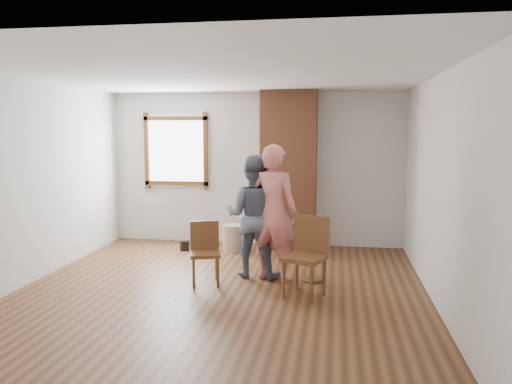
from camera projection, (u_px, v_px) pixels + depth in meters
ground at (219, 294)px, 6.02m from camera, size 5.50×5.50×0.00m
room_shell at (224, 142)px, 6.40m from camera, size 5.04×5.52×2.62m
brick_chimney at (289, 171)px, 8.21m from camera, size 0.90×0.50×2.60m
stoneware_crock at (233, 238)px, 8.15m from camera, size 0.40×0.40×0.43m
dark_pot at (185, 245)px, 8.20m from camera, size 0.18×0.18×0.15m
dining_chair_left at (205, 249)px, 6.41m from camera, size 0.46×0.46×0.80m
dining_chair_right at (307, 252)px, 5.91m from camera, size 0.58×0.58×0.95m
side_table at (312, 251)px, 6.49m from camera, size 0.40×0.40×0.60m
cake_plate at (312, 236)px, 6.46m from camera, size 0.18×0.18×0.01m
cake_slice at (313, 233)px, 6.46m from camera, size 0.08×0.07×0.06m
man at (254, 216)px, 6.69m from camera, size 0.87×0.71×1.64m
person_pink at (273, 213)px, 6.50m from camera, size 0.75×0.59×1.79m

